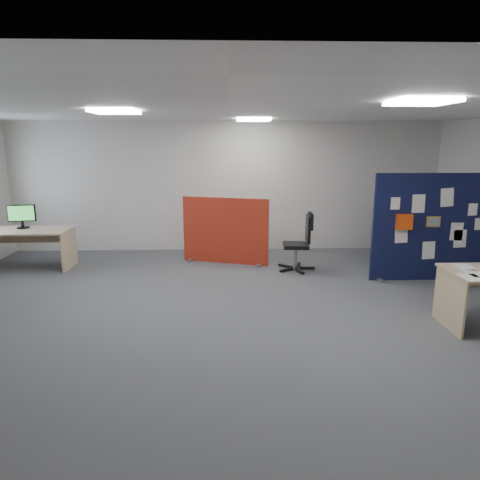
{
  "coord_description": "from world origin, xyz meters",
  "views": [
    {
      "loc": [
        -0.03,
        -5.53,
        2.26
      ],
      "look_at": [
        0.17,
        -0.0,
        1.0
      ],
      "focal_mm": 32.0,
      "sensor_mm": 36.0,
      "label": 1
    }
  ],
  "objects_px": {
    "monitor_second": "(22,215)",
    "office_chair": "(302,239)",
    "red_divider": "(225,231)",
    "second_desk": "(26,239)",
    "navy_divider": "(437,228)"
  },
  "relations": [
    {
      "from": "monitor_second",
      "to": "office_chair",
      "type": "distance_m",
      "value": 5.12
    },
    {
      "from": "red_divider",
      "to": "office_chair",
      "type": "distance_m",
      "value": 1.48
    },
    {
      "from": "red_divider",
      "to": "second_desk",
      "type": "height_order",
      "value": "red_divider"
    },
    {
      "from": "red_divider",
      "to": "monitor_second",
      "type": "height_order",
      "value": "red_divider"
    },
    {
      "from": "second_desk",
      "to": "monitor_second",
      "type": "bearing_deg",
      "value": 124.54
    },
    {
      "from": "navy_divider",
      "to": "red_divider",
      "type": "height_order",
      "value": "navy_divider"
    },
    {
      "from": "navy_divider",
      "to": "red_divider",
      "type": "distance_m",
      "value": 3.69
    },
    {
      "from": "second_desk",
      "to": "office_chair",
      "type": "xyz_separation_m",
      "value": [
        5.03,
        -0.31,
        0.03
      ]
    },
    {
      "from": "red_divider",
      "to": "office_chair",
      "type": "relative_size",
      "value": 1.57
    },
    {
      "from": "navy_divider",
      "to": "office_chair",
      "type": "bearing_deg",
      "value": 163.51
    },
    {
      "from": "red_divider",
      "to": "monitor_second",
      "type": "xyz_separation_m",
      "value": [
        -3.71,
        -0.13,
        0.35
      ]
    },
    {
      "from": "monitor_second",
      "to": "office_chair",
      "type": "height_order",
      "value": "monitor_second"
    },
    {
      "from": "monitor_second",
      "to": "office_chair",
      "type": "xyz_separation_m",
      "value": [
        5.09,
        -0.4,
        -0.38
      ]
    },
    {
      "from": "red_divider",
      "to": "second_desk",
      "type": "distance_m",
      "value": 3.65
    },
    {
      "from": "red_divider",
      "to": "office_chair",
      "type": "height_order",
      "value": "red_divider"
    }
  ]
}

